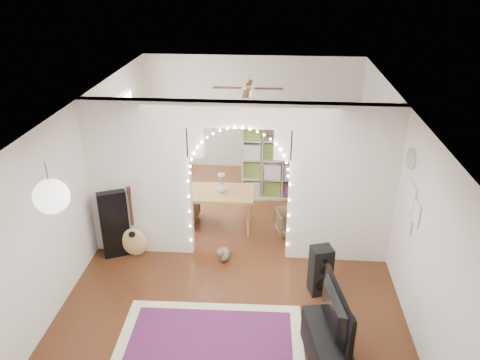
# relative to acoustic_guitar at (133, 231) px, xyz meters

# --- Properties ---
(floor) EXTENTS (7.50, 7.50, 0.00)m
(floor) POSITION_rel_acoustic_guitar_xyz_m (1.78, 0.25, -0.49)
(floor) COLOR black
(floor) RESTS_ON ground
(ceiling) EXTENTS (5.00, 7.50, 0.02)m
(ceiling) POSITION_rel_acoustic_guitar_xyz_m (1.78, 0.25, 2.21)
(ceiling) COLOR white
(ceiling) RESTS_ON wall_back
(wall_back) EXTENTS (5.00, 0.02, 2.70)m
(wall_back) POSITION_rel_acoustic_guitar_xyz_m (1.78, 4.00, 0.86)
(wall_back) COLOR silver
(wall_back) RESTS_ON floor
(wall_left) EXTENTS (0.02, 7.50, 2.70)m
(wall_left) POSITION_rel_acoustic_guitar_xyz_m (-0.72, 0.25, 0.86)
(wall_left) COLOR silver
(wall_left) RESTS_ON floor
(wall_right) EXTENTS (0.02, 7.50, 2.70)m
(wall_right) POSITION_rel_acoustic_guitar_xyz_m (4.28, 0.25, 0.86)
(wall_right) COLOR silver
(wall_right) RESTS_ON floor
(divider_wall) EXTENTS (5.00, 0.20, 2.70)m
(divider_wall) POSITION_rel_acoustic_guitar_xyz_m (1.78, 0.25, 0.94)
(divider_wall) COLOR silver
(divider_wall) RESTS_ON floor
(fairy_lights) EXTENTS (1.64, 0.04, 1.60)m
(fairy_lights) POSITION_rel_acoustic_guitar_xyz_m (1.78, 0.12, 1.06)
(fairy_lights) COLOR #FFEABF
(fairy_lights) RESTS_ON divider_wall
(window) EXTENTS (0.04, 1.20, 1.40)m
(window) POSITION_rel_acoustic_guitar_xyz_m (-0.69, 2.05, 1.01)
(window) COLOR white
(window) RESTS_ON wall_left
(wall_clock) EXTENTS (0.03, 0.31, 0.31)m
(wall_clock) POSITION_rel_acoustic_guitar_xyz_m (4.26, -0.35, 1.61)
(wall_clock) COLOR white
(wall_clock) RESTS_ON wall_right
(picture_frames) EXTENTS (0.02, 0.50, 0.70)m
(picture_frames) POSITION_rel_acoustic_guitar_xyz_m (4.26, -0.75, 1.01)
(picture_frames) COLOR white
(picture_frames) RESTS_ON wall_right
(paper_lantern) EXTENTS (0.40, 0.40, 0.40)m
(paper_lantern) POSITION_rel_acoustic_guitar_xyz_m (-0.12, -2.15, 1.76)
(paper_lantern) COLOR white
(paper_lantern) RESTS_ON ceiling
(ceiling_fan) EXTENTS (1.10, 1.10, 0.30)m
(ceiling_fan) POSITION_rel_acoustic_guitar_xyz_m (1.78, 2.25, 1.91)
(ceiling_fan) COLOR #C48E41
(ceiling_fan) RESTS_ON ceiling
(area_rug) EXTENTS (2.54, 1.93, 0.02)m
(area_rug) POSITION_rel_acoustic_guitar_xyz_m (1.57, -2.06, -0.48)
(area_rug) COLOR maroon
(area_rug) RESTS_ON floor
(guitar_case) EXTENTS (0.48, 0.33, 1.21)m
(guitar_case) POSITION_rel_acoustic_guitar_xyz_m (-0.30, 0.00, 0.12)
(guitar_case) COLOR black
(guitar_case) RESTS_ON floor
(acoustic_guitar) EXTENTS (0.47, 0.26, 1.12)m
(acoustic_guitar) POSITION_rel_acoustic_guitar_xyz_m (0.00, 0.00, 0.00)
(acoustic_guitar) COLOR tan
(acoustic_guitar) RESTS_ON floor
(tabby_cat) EXTENTS (0.30, 0.46, 0.31)m
(tabby_cat) POSITION_rel_acoustic_guitar_xyz_m (1.53, -0.01, -0.36)
(tabby_cat) COLOR brown
(tabby_cat) RESTS_ON floor
(floor_speaker) EXTENTS (0.37, 0.34, 0.79)m
(floor_speaker) POSITION_rel_acoustic_guitar_xyz_m (3.09, -0.73, -0.09)
(floor_speaker) COLOR black
(floor_speaker) RESTS_ON floor
(media_console) EXTENTS (0.57, 1.06, 0.50)m
(media_console) POSITION_rel_acoustic_guitar_xyz_m (3.05, -2.12, -0.24)
(media_console) COLOR black
(media_console) RESTS_ON floor
(tv) EXTENTS (0.33, 1.08, 0.62)m
(tv) POSITION_rel_acoustic_guitar_xyz_m (3.05, -2.12, 0.32)
(tv) COLOR black
(tv) RESTS_ON media_console
(bookcase) EXTENTS (1.75, 0.66, 1.75)m
(bookcase) POSITION_rel_acoustic_guitar_xyz_m (2.51, 2.46, 0.39)
(bookcase) COLOR #CBB593
(bookcase) RESTS_ON floor
(dining_table) EXTENTS (1.21, 0.81, 0.76)m
(dining_table) POSITION_rel_acoustic_guitar_xyz_m (1.38, 1.06, 0.19)
(dining_table) COLOR brown
(dining_table) RESTS_ON floor
(flower_vase) EXTENTS (0.19, 0.19, 0.19)m
(flower_vase) POSITION_rel_acoustic_guitar_xyz_m (1.38, 1.06, 0.36)
(flower_vase) COLOR silver
(flower_vase) RESTS_ON dining_table
(dining_chair_left) EXTENTS (0.62, 0.63, 0.52)m
(dining_chair_left) POSITION_rel_acoustic_guitar_xyz_m (0.60, 1.24, -0.23)
(dining_chair_left) COLOR brown
(dining_chair_left) RESTS_ON floor
(dining_chair_right) EXTENTS (0.60, 0.61, 0.46)m
(dining_chair_right) POSITION_rel_acoustic_guitar_xyz_m (2.66, 0.96, -0.26)
(dining_chair_right) COLOR brown
(dining_chair_right) RESTS_ON floor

